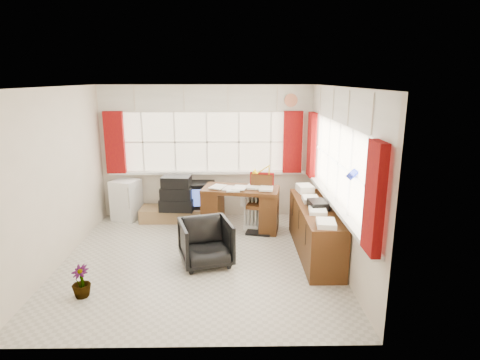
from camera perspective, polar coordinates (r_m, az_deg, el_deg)
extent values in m
plane|color=beige|center=(6.10, -5.66, -11.17)|extent=(4.00, 4.00, 0.00)
plane|color=beige|center=(7.62, -4.68, 3.94)|extent=(4.00, 0.00, 4.00)
plane|color=beige|center=(3.77, -8.59, -7.06)|extent=(4.00, 0.00, 4.00)
plane|color=beige|center=(6.18, -24.77, 0.21)|extent=(0.00, 4.00, 4.00)
plane|color=beige|center=(5.84, 13.96, 0.37)|extent=(0.00, 4.00, 4.00)
plane|color=white|center=(5.51, -6.31, 13.03)|extent=(4.00, 4.00, 0.00)
plane|color=beige|center=(7.57, -4.72, 5.41)|extent=(3.60, 0.00, 3.60)
cube|color=white|center=(7.64, -4.65, 1.06)|extent=(3.70, 0.12, 0.05)
cube|color=white|center=(7.73, -13.67, 5.24)|extent=(0.03, 0.02, 1.10)
cube|color=white|center=(7.62, -9.25, 5.33)|extent=(0.03, 0.02, 1.10)
cube|color=white|center=(7.56, -4.73, 5.39)|extent=(0.03, 0.02, 1.10)
cube|color=white|center=(7.54, -0.16, 5.42)|extent=(0.03, 0.02, 1.10)
cube|color=white|center=(7.57, 4.41, 5.42)|extent=(0.03, 0.02, 1.10)
plane|color=beige|center=(5.80, 13.88, 2.29)|extent=(0.00, 3.60, 3.60)
cube|color=white|center=(5.93, 13.18, -3.20)|extent=(0.12, 3.70, 0.05)
cube|color=white|center=(4.67, 17.41, -0.80)|extent=(0.02, 0.03, 1.10)
cube|color=white|center=(5.23, 15.41, 0.91)|extent=(0.02, 0.03, 1.10)
cube|color=white|center=(5.79, 13.79, 2.29)|extent=(0.02, 0.03, 1.10)
cube|color=white|center=(6.36, 12.46, 3.42)|extent=(0.02, 0.03, 1.10)
cube|color=white|center=(6.94, 11.35, 4.36)|extent=(0.02, 0.03, 1.10)
cube|color=maroon|center=(7.79, -17.39, 5.09)|extent=(0.35, 0.10, 1.15)
cube|color=maroon|center=(7.55, 7.49, 5.35)|extent=(0.35, 0.10, 1.15)
cube|color=maroon|center=(7.31, 10.16, 4.95)|extent=(0.10, 0.35, 1.15)
cube|color=maroon|center=(4.19, 18.59, -2.52)|extent=(0.10, 0.35, 1.15)
cube|color=white|center=(7.47, -4.86, 11.46)|extent=(3.95, 0.08, 0.48)
cube|color=white|center=(5.68, 14.17, 10.20)|extent=(0.08, 3.95, 0.48)
cube|color=#572B14|center=(6.98, 0.11, -1.37)|extent=(1.41, 0.88, 0.06)
cube|color=#572B14|center=(7.19, -3.88, -4.10)|extent=(0.40, 0.63, 0.70)
cube|color=#572B14|center=(7.03, 4.19, -4.53)|extent=(0.40, 0.63, 0.70)
cube|color=white|center=(6.97, 0.11, -1.05)|extent=(0.27, 0.34, 0.02)
cube|color=white|center=(6.97, 0.11, -1.02)|extent=(0.27, 0.34, 0.02)
cube|color=white|center=(6.97, 0.11, -0.99)|extent=(0.27, 0.34, 0.02)
cube|color=white|center=(6.97, 0.11, -0.96)|extent=(0.27, 0.34, 0.02)
cube|color=white|center=(6.97, 0.11, -0.93)|extent=(0.27, 0.34, 0.02)
cube|color=white|center=(6.97, 0.11, -0.89)|extent=(0.27, 0.34, 0.02)
cube|color=white|center=(6.96, 0.11, -0.86)|extent=(0.27, 0.34, 0.02)
cylinder|color=yellow|center=(7.00, 4.11, -1.04)|extent=(0.10, 0.10, 0.02)
cylinder|color=yellow|center=(6.95, 4.14, 0.40)|extent=(0.02, 0.02, 0.36)
cone|color=yellow|center=(6.92, 4.16, 1.55)|extent=(0.17, 0.15, 0.15)
cube|color=black|center=(7.07, 2.77, -7.24)|extent=(0.51, 0.51, 0.04)
cylinder|color=silver|center=(6.99, 2.80, -5.51)|extent=(0.06, 0.06, 0.49)
cube|color=#572B14|center=(6.92, 2.82, -3.60)|extent=(0.49, 0.48, 0.06)
cube|color=#572B14|center=(7.04, 3.13, -1.04)|extent=(0.38, 0.13, 0.47)
cube|color=maroon|center=(7.03, 3.13, -0.89)|extent=(0.42, 0.15, 0.49)
imported|color=black|center=(5.83, -4.88, -8.84)|extent=(0.87, 0.88, 0.65)
cube|color=white|center=(7.16, 2.32, -6.75)|extent=(0.47, 0.28, 0.09)
cube|color=white|center=(7.09, 0.79, -4.15)|extent=(0.06, 0.13, 0.57)
cube|color=white|center=(7.08, 1.31, -4.19)|extent=(0.06, 0.13, 0.57)
cube|color=white|center=(7.06, 1.83, -4.23)|extent=(0.06, 0.13, 0.57)
cube|color=white|center=(7.05, 2.35, -4.27)|extent=(0.06, 0.13, 0.57)
cube|color=white|center=(7.04, 2.87, -4.30)|extent=(0.06, 0.13, 0.57)
cube|color=white|center=(7.03, 3.40, -4.34)|extent=(0.06, 0.13, 0.57)
cube|color=white|center=(7.02, 3.93, -4.38)|extent=(0.06, 0.13, 0.57)
cube|color=#572B14|center=(6.23, 10.59, -7.02)|extent=(0.50, 2.00, 0.75)
cube|color=white|center=(5.34, 12.15, -5.88)|extent=(0.24, 0.32, 0.10)
cube|color=white|center=(5.84, 11.00, -4.09)|extent=(0.24, 0.32, 0.10)
cube|color=white|center=(6.33, 10.03, -2.57)|extent=(0.24, 0.32, 0.10)
cube|color=white|center=(6.84, 9.21, -1.28)|extent=(0.24, 0.32, 0.10)
cube|color=black|center=(6.03, 11.06, -3.43)|extent=(0.29, 0.35, 0.11)
cube|color=#97704B|center=(7.69, -8.75, -4.75)|extent=(1.40, 0.50, 0.25)
cube|color=black|center=(7.61, -5.52, -2.02)|extent=(0.55, 0.50, 0.47)
cube|color=#4866CE|center=(7.38, -5.53, -2.55)|extent=(0.39, 0.05, 0.32)
cube|color=black|center=(7.48, -8.90, -3.41)|extent=(0.64, 0.44, 0.22)
cube|color=black|center=(7.41, -8.97, -1.80)|extent=(0.59, 0.41, 0.21)
cube|color=black|center=(7.36, -9.03, -0.23)|extent=(0.54, 0.39, 0.20)
cube|color=white|center=(7.89, -15.85, -2.71)|extent=(0.57, 0.57, 0.76)
cube|color=silver|center=(7.56, -15.55, -2.52)|extent=(0.02, 0.02, 0.40)
imported|color=silver|center=(6.55, -7.00, -7.82)|extent=(0.17, 0.17, 0.32)
imported|color=#96E1D8|center=(7.67, -7.68, -5.01)|extent=(0.11, 0.11, 0.19)
imported|color=black|center=(5.41, -21.68, -13.27)|extent=(0.30, 0.30, 0.41)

